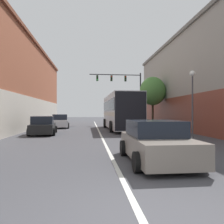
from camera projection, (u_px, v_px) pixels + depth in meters
lane_center_line at (99, 132)px, 18.91m from camera, size 0.14×43.66×0.01m
building_right_storefront at (222, 82)px, 21.41m from camera, size 9.61×25.94×9.26m
bus at (121, 110)px, 21.79m from camera, size 3.00×10.18×3.40m
hatchback_foreground at (156, 142)px, 7.54m from camera, size 2.14×4.00×1.42m
parked_car_left_near at (43, 126)px, 17.04m from camera, size 2.26×4.35×1.42m
parked_car_left_mid at (60, 122)px, 24.25m from camera, size 2.33×4.26×1.50m
traffic_signal_gantry at (125, 86)px, 31.09m from camera, size 7.39×0.36×7.38m
street_lamp at (192, 94)px, 14.30m from camera, size 0.38×0.38×4.46m
street_tree_near at (153, 91)px, 24.26m from camera, size 2.87×2.58×5.67m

